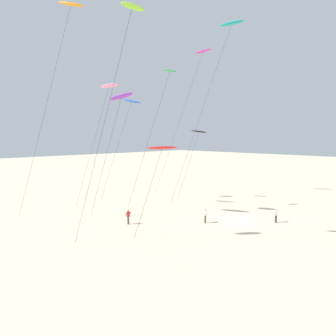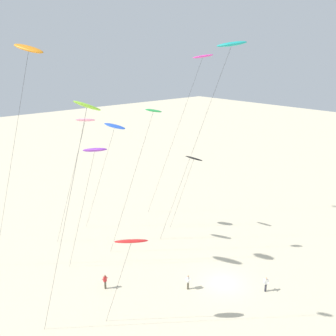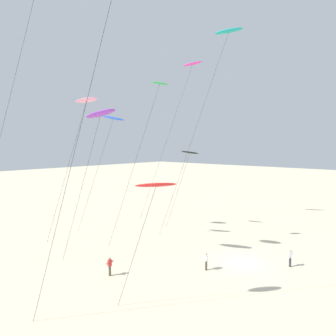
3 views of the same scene
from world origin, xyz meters
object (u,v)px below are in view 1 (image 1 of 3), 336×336
at_px(kite_pink, 109,87).
at_px(kite_black, 199,132).
at_px(kite_red, 162,148).
at_px(kite_flyer_furthest, 205,215).
at_px(kite_flyer_middle, 128,217).
at_px(kite_teal, 231,24).
at_px(kite_magenta, 202,53).
at_px(kite_green, 169,74).
at_px(kite_flyer_nearest, 276,215).
at_px(kite_blue, 131,102).
at_px(kite_lime, 131,12).
at_px(kite_purple, 121,97).
at_px(kite_orange, 70,5).

bearing_deg(kite_pink, kite_black, -20.17).
xyz_separation_m(kite_red, kite_flyer_furthest, (7.77, 0.91, -8.00)).
bearing_deg(kite_flyer_middle, kite_teal, -10.23).
relative_size(kite_teal, kite_magenta, 1.06).
bearing_deg(kite_green, kite_magenta, 20.47).
height_order(kite_green, kite_flyer_nearest, kite_green).
xyz_separation_m(kite_teal, kite_green, (-8.03, 3.76, -7.11)).
xyz_separation_m(kite_blue, kite_flyer_middle, (-8.29, -9.74, -14.20)).
height_order(kite_magenta, kite_flyer_furthest, kite_magenta).
distance_m(kite_green, kite_flyer_nearest, 21.66).
relative_size(kite_lime, kite_flyer_nearest, 12.67).
distance_m(kite_black, kite_flyer_furthest, 16.71).
relative_size(kite_black, kite_red, 1.20).
bearing_deg(kite_blue, kite_green, -95.13).
bearing_deg(kite_flyer_middle, kite_lime, -124.23).
bearing_deg(kite_blue, kite_flyer_nearest, -78.76).
bearing_deg(kite_flyer_furthest, kite_magenta, 40.97).
distance_m(kite_teal, kite_black, 15.67).
distance_m(kite_pink, kite_flyer_middle, 18.10).
xyz_separation_m(kite_lime, kite_green, (12.02, 7.59, -2.41)).
bearing_deg(kite_blue, kite_purple, -135.03).
relative_size(kite_black, kite_blue, 0.70).
bearing_deg(kite_lime, kite_orange, 84.94).
height_order(kite_pink, kite_magenta, kite_magenta).
xyz_separation_m(kite_magenta, kite_blue, (-11.47, 4.20, -8.36)).
xyz_separation_m(kite_lime, kite_flyer_middle, (4.51, 6.63, -19.34)).
bearing_deg(kite_pink, kite_orange, -157.28).
bearing_deg(kite_lime, kite_black, 25.64).
xyz_separation_m(kite_orange, kite_flyer_middle, (3.45, -5.42, -23.49)).
bearing_deg(kite_black, kite_purple, -177.05).
xyz_separation_m(kite_pink, kite_purple, (-2.16, -5.61, -2.02)).
bearing_deg(kite_teal, kite_flyer_middle, 169.77).
xyz_separation_m(kite_teal, kite_flyer_nearest, (-3.01, -8.77, -24.04)).
bearing_deg(kite_black, kite_orange, 174.36).
xyz_separation_m(kite_red, kite_flyer_middle, (1.16, 6.79, -8.00)).
height_order(kite_pink, kite_orange, kite_orange).
bearing_deg(kite_orange, kite_black, -5.64).
xyz_separation_m(kite_green, kite_flyer_middle, (-7.50, -0.96, -16.93)).
height_order(kite_flyer_nearest, kite_flyer_furthest, same).
bearing_deg(kite_purple, kite_flyer_nearest, -51.54).
xyz_separation_m(kite_teal, kite_flyer_furthest, (-8.93, -3.08, -24.04)).
bearing_deg(kite_red, kite_flyer_middle, 80.26).
bearing_deg(kite_green, kite_blue, 84.87).
relative_size(kite_pink, kite_flyer_furthest, 10.28).
height_order(kite_teal, kite_orange, kite_teal).
bearing_deg(kite_teal, kite_orange, 156.56).
relative_size(kite_red, kite_purple, 0.60).
xyz_separation_m(kite_black, kite_magenta, (3.25, 2.08, 12.86)).
xyz_separation_m(kite_teal, kite_red, (-16.70, -3.99, -16.04)).
bearing_deg(kite_teal, kite_blue, 120.02).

